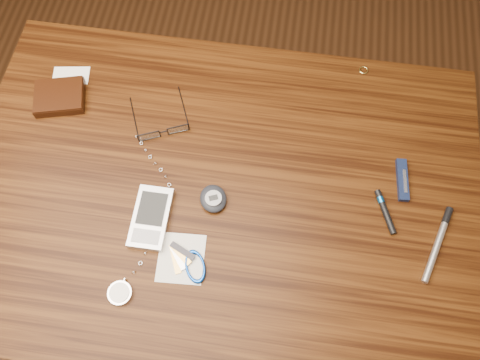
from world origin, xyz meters
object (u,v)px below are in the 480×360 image
(desk, at_px, (221,208))
(wallet_and_card, at_px, (60,96))
(pda_phone, at_px, (151,218))
(pocket_knife, at_px, (402,180))
(pocket_watch, at_px, (123,286))
(notepad_keys, at_px, (188,262))
(silver_pen, at_px, (440,238))
(eyeglasses, at_px, (163,130))
(pedometer, at_px, (213,199))

(desk, relative_size, wallet_and_card, 7.03)
(pda_phone, xyz_separation_m, pocket_knife, (0.46, 0.14, -0.00))
(pocket_watch, height_order, pda_phone, pda_phone)
(pda_phone, xyz_separation_m, notepad_keys, (0.08, -0.07, -0.01))
(pda_phone, bearing_deg, silver_pen, 4.00)
(notepad_keys, height_order, pocket_knife, pocket_knife)
(desk, bearing_deg, eyeglasses, 140.83)
(wallet_and_card, xyz_separation_m, pocket_knife, (0.71, -0.09, -0.01))
(eyeglasses, relative_size, silver_pen, 0.94)
(pda_phone, xyz_separation_m, silver_pen, (0.53, 0.04, -0.00))
(pocket_watch, xyz_separation_m, notepad_keys, (0.11, 0.06, -0.00))
(desk, xyz_separation_m, notepad_keys, (-0.03, -0.15, 0.11))
(pocket_knife, bearing_deg, desk, -168.84)
(eyeglasses, bearing_deg, desk, -39.17)
(wallet_and_card, bearing_deg, pocket_watch, -58.43)
(desk, height_order, notepad_keys, notepad_keys)
(eyeglasses, bearing_deg, silver_pen, -15.09)
(pedometer, bearing_deg, pocket_watch, -125.68)
(desk, distance_m, pocket_knife, 0.37)
(silver_pen, bearing_deg, eyeglasses, 164.91)
(pocket_knife, relative_size, silver_pen, 0.58)
(pedometer, bearing_deg, silver_pen, -2.19)
(pda_phone, height_order, silver_pen, pda_phone)
(pda_phone, bearing_deg, notepad_keys, -40.64)
(pedometer, distance_m, notepad_keys, 0.13)
(desk, relative_size, pda_phone, 8.28)
(wallet_and_card, distance_m, silver_pen, 0.80)
(eyeglasses, distance_m, notepad_keys, 0.27)
(silver_pen, bearing_deg, pedometer, 177.81)
(eyeglasses, distance_m, silver_pen, 0.56)
(desk, xyz_separation_m, silver_pen, (0.41, -0.04, 0.11))
(pocket_watch, bearing_deg, silver_pen, 16.76)
(wallet_and_card, height_order, notepad_keys, wallet_and_card)
(eyeglasses, bearing_deg, pocket_watch, -91.27)
(pocket_watch, xyz_separation_m, pocket_knife, (0.48, 0.27, -0.00))
(notepad_keys, xyz_separation_m, silver_pen, (0.45, 0.11, 0.00))
(notepad_keys, bearing_deg, pedometer, 78.52)
(pocket_knife, bearing_deg, pedometer, -165.43)
(eyeglasses, relative_size, pedometer, 1.95)
(pocket_watch, distance_m, silver_pen, 0.58)
(silver_pen, bearing_deg, desk, 174.51)
(desk, bearing_deg, pocket_watch, -123.95)
(pedometer, bearing_deg, notepad_keys, -101.48)
(silver_pen, bearing_deg, pda_phone, -176.00)
(pda_phone, bearing_deg, pocket_knife, 17.43)
(pda_phone, bearing_deg, pocket_watch, -99.96)
(eyeglasses, distance_m, pda_phone, 0.18)
(desk, height_order, silver_pen, silver_pen)
(eyeglasses, bearing_deg, wallet_and_card, 168.16)
(pda_phone, relative_size, notepad_keys, 1.14)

